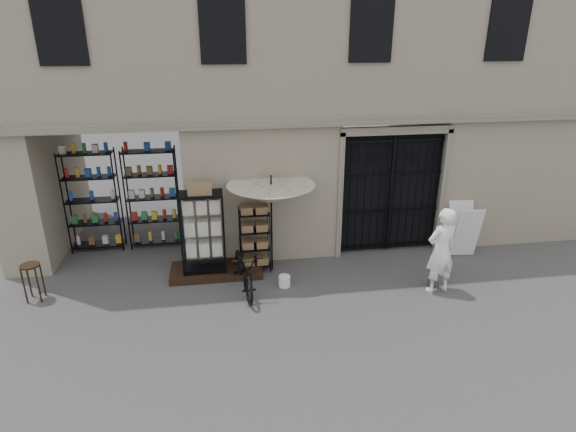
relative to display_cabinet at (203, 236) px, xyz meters
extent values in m
plane|color=#27272A|center=(2.63, -1.52, -0.95)|extent=(80.00, 80.00, 0.00)
cube|color=gray|center=(2.63, 2.48, 3.55)|extent=(14.00, 4.00, 9.00)
cube|color=black|center=(-1.87, 1.28, 0.55)|extent=(3.00, 1.70, 3.00)
cube|color=black|center=(-1.92, 1.78, 0.30)|extent=(2.70, 0.50, 2.50)
cube|color=black|center=(4.38, 0.76, 0.55)|extent=(2.50, 0.06, 3.00)
cube|color=black|center=(4.38, 0.60, 0.50)|extent=(0.05, 0.05, 2.80)
cube|color=black|center=(0.23, 0.03, -0.87)|extent=(2.00, 0.90, 0.15)
cube|color=black|center=(0.00, 0.01, -0.75)|extent=(0.92, 0.60, 0.10)
cube|color=silver|center=(0.02, -0.27, 0.09)|extent=(0.82, 0.07, 1.65)
cube|color=silver|center=(0.00, 0.01, -0.01)|extent=(0.77, 0.45, 1.38)
cube|color=olive|center=(0.00, 0.01, 1.02)|extent=(0.52, 0.41, 0.20)
cube|color=black|center=(1.12, 0.12, -0.22)|extent=(0.64, 0.46, 1.46)
cube|color=olive|center=(1.12, 0.12, -0.26)|extent=(0.55, 0.37, 1.09)
cylinder|color=black|center=(1.49, 0.04, 0.18)|extent=(0.04, 0.04, 2.24)
imported|color=#B2A793|center=(1.49, 0.04, 0.99)|extent=(1.75, 1.78, 1.51)
cylinder|color=white|center=(1.66, -0.74, -0.83)|extent=(0.31, 0.31, 0.24)
imported|color=black|center=(0.81, -0.74, -0.95)|extent=(0.73, 1.01, 1.80)
cylinder|color=black|center=(-3.38, -0.52, -0.17)|extent=(0.43, 0.43, 0.04)
cube|color=black|center=(-3.38, -0.52, -0.56)|extent=(0.33, 0.33, 0.77)
cylinder|color=#56595E|center=(4.75, -1.21, -0.53)|extent=(0.19, 0.19, 0.84)
imported|color=white|center=(4.78, -1.40, -0.95)|extent=(1.07, 1.95, 0.44)
cube|color=silver|center=(6.08, -0.07, -0.30)|extent=(0.61, 0.34, 1.25)
cube|color=silver|center=(6.11, 0.32, -0.30)|extent=(0.61, 0.34, 1.25)
camera|label=1|loc=(0.39, -9.62, 4.23)|focal=30.00mm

